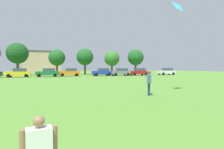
# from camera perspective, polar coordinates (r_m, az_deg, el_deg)

# --- Properties ---
(ground_plane) EXTENTS (160.00, 160.00, 0.00)m
(ground_plane) POSITION_cam_1_polar(r_m,az_deg,el_deg) (28.28, -17.32, -1.59)
(ground_plane) COLOR #568C33
(child_kite_flyer) EXTENTS (0.51, 0.24, 1.08)m
(child_kite_flyer) POSITION_cam_1_polar(r_m,az_deg,el_deg) (3.01, -21.71, -19.94)
(child_kite_flyer) COLOR #3F3833
(child_kite_flyer) RESTS_ON ground
(adult_bystander) EXTENTS (0.51, 0.68, 1.60)m
(adult_bystander) POSITION_cam_1_polar(r_m,az_deg,el_deg) (11.98, 11.41, -1.85)
(adult_bystander) COLOR navy
(adult_bystander) RESTS_ON ground
(kite) EXTENTS (1.06, 0.75, 1.05)m
(kite) POSITION_cam_1_polar(r_m,az_deg,el_deg) (14.55, 19.76, 18.93)
(kite) COLOR #3FBFE5
(parked_car_yellow_1) EXTENTS (4.30, 2.02, 1.68)m
(parked_car_yellow_1) POSITION_cam_1_polar(r_m,az_deg,el_deg) (38.67, -27.07, 0.51)
(parked_car_yellow_1) COLOR yellow
(parked_car_yellow_1) RESTS_ON ground
(parked_car_green_2) EXTENTS (4.30, 2.02, 1.68)m
(parked_car_green_2) POSITION_cam_1_polar(r_m,az_deg,el_deg) (38.14, -19.40, 0.60)
(parked_car_green_2) COLOR #196B38
(parked_car_green_2) RESTS_ON ground
(parked_car_orange_3) EXTENTS (4.30, 2.02, 1.68)m
(parked_car_orange_3) POSITION_cam_1_polar(r_m,az_deg,el_deg) (39.53, -13.04, 0.71)
(parked_car_orange_3) COLOR orange
(parked_car_orange_3) RESTS_ON ground
(parked_car_blue_4) EXTENTS (4.30, 2.02, 1.68)m
(parked_car_blue_4) POSITION_cam_1_polar(r_m,az_deg,el_deg) (40.42, -3.07, 0.79)
(parked_car_blue_4) COLOR #1E38AD
(parked_car_blue_4) RESTS_ON ground
(parked_car_gray_5) EXTENTS (4.30, 2.02, 1.68)m
(parked_car_gray_5) POSITION_cam_1_polar(r_m,az_deg,el_deg) (40.92, 2.77, 0.81)
(parked_car_gray_5) COLOR slate
(parked_car_gray_5) RESTS_ON ground
(parked_car_red_6) EXTENTS (4.30, 2.02, 1.68)m
(parked_car_red_6) POSITION_cam_1_polar(r_m,az_deg,el_deg) (43.00, 8.38, 0.85)
(parked_car_red_6) COLOR red
(parked_car_red_6) RESTS_ON ground
(parked_car_white_7) EXTENTS (4.30, 2.02, 1.68)m
(parked_car_white_7) POSITION_cam_1_polar(r_m,az_deg,el_deg) (47.94, 16.61, 0.91)
(parked_car_white_7) COLOR white
(parked_car_white_7) RESTS_ON ground
(tree_left) EXTENTS (4.89, 4.89, 7.63)m
(tree_left) POSITION_cam_1_polar(r_m,az_deg,el_deg) (48.54, -27.33, 5.85)
(tree_left) COLOR brown
(tree_left) RESTS_ON ground
(tree_center_left) EXTENTS (4.07, 4.07, 6.34)m
(tree_center_left) POSITION_cam_1_polar(r_m,az_deg,el_deg) (47.65, -16.75, 5.02)
(tree_center_left) COLOR brown
(tree_center_left) RESTS_ON ground
(tree_center_right) EXTENTS (4.37, 4.37, 6.81)m
(tree_center_right) POSITION_cam_1_polar(r_m,az_deg,el_deg) (48.55, -8.42, 5.41)
(tree_center_right) COLOR brown
(tree_center_right) RESTS_ON ground
(tree_right) EXTENTS (4.02, 4.02, 6.26)m
(tree_right) POSITION_cam_1_polar(r_m,az_deg,el_deg) (48.57, -0.03, 4.99)
(tree_right) COLOR brown
(tree_right) RESTS_ON ground
(tree_far_right) EXTENTS (4.40, 4.40, 6.86)m
(tree_far_right) POSITION_cam_1_polar(r_m,az_deg,el_deg) (50.83, 7.36, 5.30)
(tree_far_right) COLOR brown
(tree_far_right) RESTS_ON ground
(house_left) EXTENTS (10.70, 6.91, 6.64)m
(house_left) POSITION_cam_1_polar(r_m,az_deg,el_deg) (58.33, -20.94, 3.48)
(house_left) COLOR beige
(house_left) RESTS_ON ground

